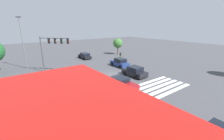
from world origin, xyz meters
The scene contains 12 objects.
ground_plane centered at (0.00, 0.00, 0.00)m, with size 117.32×117.32×0.00m, color #47474C.
crosswalk_markings centered at (0.00, -7.66, 0.00)m, with size 12.46×4.40×0.01m.
traffic_signal_mast centered at (-7.15, 7.15, 4.62)m, with size 3.73×3.73×6.12m.
car_0 centered at (-2.20, -4.98, 0.67)m, with size 2.41×4.52×1.43m.
car_1 centered at (4.47, 3.40, 0.75)m, with size 2.21×4.37×1.61m.
car_2 centered at (-14.95, 2.36, 0.77)m, with size 4.79×1.99×1.67m.
car_3 centered at (2.13, 14.08, 0.68)m, with size 2.11×4.33×1.38m.
car_5 centered at (2.64, -2.55, 0.73)m, with size 2.29×4.15×1.57m.
gas_station_canopy centered at (-14.11, -14.45, 5.00)m, with size 8.30×8.30×5.58m.
pedestrian centered at (9.01, 8.73, 0.92)m, with size 0.41×0.41×1.65m.
street_light_pole_a centered at (-10.66, 12.77, 5.50)m, with size 0.80×0.36×9.36m.
tree_corner_c centered at (11.95, 13.43, 3.07)m, with size 2.59×2.59×4.38m.
Camera 1 is at (-13.97, -18.82, 8.01)m, focal length 24.00 mm.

